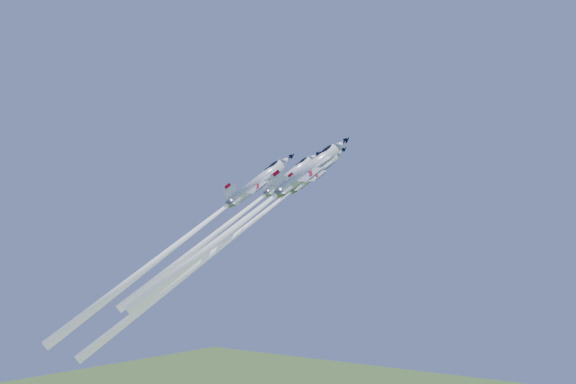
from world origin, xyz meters
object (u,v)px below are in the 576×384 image
Objects in this scene: jet_slot at (184,239)px; jet_left at (230,222)px; jet_right at (251,215)px; jet_lead at (228,241)px.

jet_left is at bearing 123.60° from jet_slot.
jet_right is at bearing 0.11° from jet_left.
jet_right is (10.91, -6.98, 0.63)m from jet_left.
jet_slot is at bearing -68.86° from jet_lead.
jet_slot is (0.18, -11.76, -3.28)m from jet_left.
jet_left is 0.91× the size of jet_slot.
jet_left is (-2.02, 2.79, 3.54)m from jet_lead.
jet_lead is 10.68m from jet_right.
jet_right is 0.90× the size of jet_slot.
jet_right is at bearing 7.46° from jet_lead.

